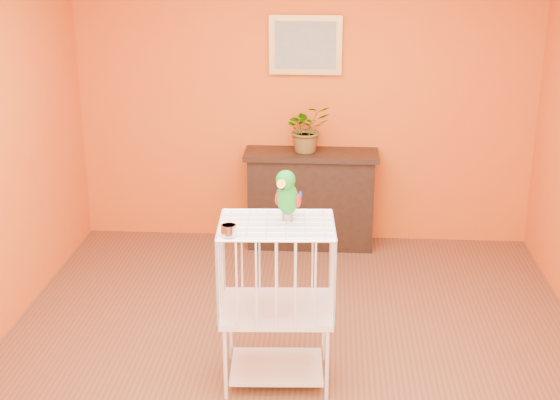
{
  "coord_description": "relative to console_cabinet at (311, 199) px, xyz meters",
  "views": [
    {
      "loc": [
        0.24,
        -4.45,
        2.63
      ],
      "look_at": [
        -0.06,
        -0.11,
        1.15
      ],
      "focal_mm": 50.0,
      "sensor_mm": 36.0,
      "label": 1
    }
  ],
  "objects": [
    {
      "name": "feed_cup",
      "position": [
        -0.39,
        -2.45,
        0.64
      ],
      "size": [
        0.09,
        0.09,
        0.06
      ],
      "primitive_type": "cylinder",
      "color": "silver",
      "rests_on": "birdcage"
    },
    {
      "name": "parrot",
      "position": [
        -0.08,
        -2.19,
        0.77
      ],
      "size": [
        0.17,
        0.29,
        0.33
      ],
      "rotation": [
        0.0,
        0.0,
        -0.26
      ],
      "color": "#59544C",
      "rests_on": "birdcage"
    },
    {
      "name": "ground",
      "position": [
        -0.07,
        -2.05,
        -0.43
      ],
      "size": [
        4.5,
        4.5,
        0.0
      ],
      "primitive_type": "plane",
      "color": "brown",
      "rests_on": "ground"
    },
    {
      "name": "potted_plant",
      "position": [
        -0.04,
        -0.03,
        0.59
      ],
      "size": [
        0.5,
        0.52,
        0.32
      ],
      "primitive_type": "imported",
      "rotation": [
        0.0,
        0.0,
        0.38
      ],
      "color": "#26722D",
      "rests_on": "console_cabinet"
    },
    {
      "name": "room_shell",
      "position": [
        -0.07,
        -2.05,
        1.15
      ],
      "size": [
        4.5,
        4.5,
        4.5
      ],
      "color": "#C45812",
      "rests_on": "ground"
    },
    {
      "name": "birdcage",
      "position": [
        -0.14,
        -2.24,
        0.11
      ],
      "size": [
        0.7,
        0.55,
        1.03
      ],
      "rotation": [
        0.0,
        0.0,
        0.06
      ],
      "color": "silver",
      "rests_on": "ground"
    },
    {
      "name": "framed_picture",
      "position": [
        -0.07,
        0.17,
        1.32
      ],
      "size": [
        0.62,
        0.04,
        0.5
      ],
      "color": "#B78541",
      "rests_on": "room_shell"
    },
    {
      "name": "console_cabinet",
      "position": [
        0.0,
        0.0,
        0.0
      ],
      "size": [
        1.16,
        0.42,
        0.86
      ],
      "color": "black",
      "rests_on": "ground"
    }
  ]
}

